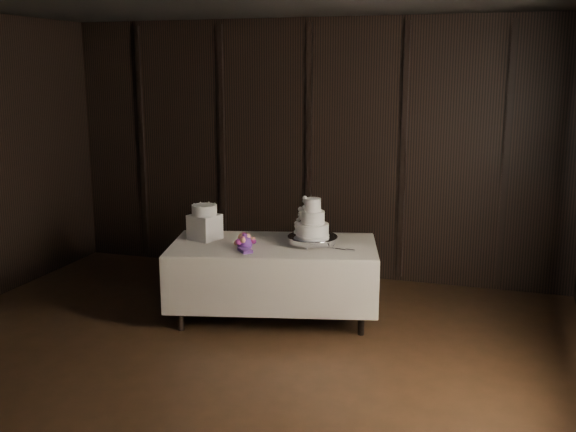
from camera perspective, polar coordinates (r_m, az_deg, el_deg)
The scene contains 8 objects.
room at distance 4.71m, azimuth -9.80°, elevation 0.85°, with size 6.08×7.08×3.08m.
display_table at distance 6.64m, azimuth -1.24°, elevation -5.26°, with size 2.18×1.48×0.76m.
cake_stand at distance 6.49m, azimuth 2.09°, elevation -2.11°, with size 0.48×0.48×0.09m, color silver.
wedding_cake at distance 6.44m, azimuth 1.83°, elevation -0.47°, with size 0.34×0.31×0.37m.
bouquet at distance 6.39m, azimuth -3.69°, elevation -2.23°, with size 0.27×0.37×0.18m, color #DA598D, non-canonical shape.
box_pedestal at distance 6.75m, azimuth -7.06°, elevation -0.93°, with size 0.26×0.26×0.25m, color white.
small_cake at distance 6.72m, azimuth -7.10°, elevation 0.52°, with size 0.25×0.25×0.10m, color white.
cake_knife at distance 6.39m, azimuth 3.76°, elevation -2.73°, with size 0.37×0.02×0.01m, color silver.
Camera 1 is at (2.14, -4.09, 2.42)m, focal length 42.00 mm.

